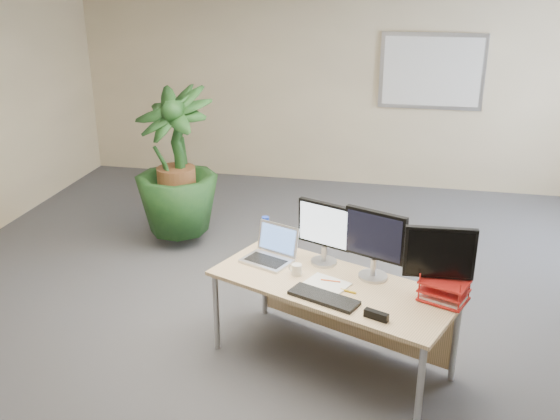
% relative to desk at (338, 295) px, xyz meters
% --- Properties ---
extents(floor, '(8.00, 8.00, 0.00)m').
position_rel_desk_xyz_m(floor, '(-0.55, 0.14, -0.53)').
color(floor, '#444449').
rests_on(floor, ground).
extents(back_wall, '(7.00, 0.04, 2.70)m').
position_rel_desk_xyz_m(back_wall, '(-0.55, 4.14, 0.82)').
color(back_wall, tan).
rests_on(back_wall, floor).
extents(whiteboard, '(1.30, 0.04, 0.95)m').
position_rel_desk_xyz_m(whiteboard, '(0.65, 4.11, 1.02)').
color(whiteboard, '#A7A7AB').
rests_on(whiteboard, back_wall).
extents(desk, '(1.90, 1.35, 0.67)m').
position_rel_desk_xyz_m(desk, '(0.00, 0.00, 0.00)').
color(desk, tan).
rests_on(desk, floor).
extents(floor_plant, '(1.10, 1.10, 1.50)m').
position_rel_desk_xyz_m(floor_plant, '(-1.90, 1.75, 0.22)').
color(floor_plant, '#143817').
rests_on(floor_plant, floor).
extents(monitor_left, '(0.42, 0.20, 0.49)m').
position_rel_desk_xyz_m(monitor_left, '(-0.14, 0.23, 0.42)').
color(monitor_left, '#AFAFB4').
rests_on(monitor_left, desk).
extents(monitor_right, '(0.45, 0.22, 0.52)m').
position_rel_desk_xyz_m(monitor_right, '(0.24, 0.06, 0.44)').
color(monitor_right, '#AFAFB4').
rests_on(monitor_right, desk).
extents(monitor_dark, '(0.47, 0.21, 0.52)m').
position_rel_desk_xyz_m(monitor_dark, '(0.68, -0.15, 0.44)').
color(monitor_dark, '#AFAFB4').
rests_on(monitor_dark, desk).
extents(laptop, '(0.45, 0.43, 0.26)m').
position_rel_desk_xyz_m(laptop, '(-0.55, 0.21, 0.20)').
color(laptop, silver).
rests_on(laptop, desk).
extents(keyboard, '(0.52, 0.34, 0.03)m').
position_rel_desk_xyz_m(keyboard, '(-0.06, -0.33, 0.15)').
color(keyboard, black).
rests_on(keyboard, desk).
extents(coffee_mug, '(0.11, 0.07, 0.08)m').
position_rel_desk_xyz_m(coffee_mug, '(-0.31, -0.01, 0.18)').
color(coffee_mug, white).
rests_on(coffee_mug, desk).
extents(spiral_notebook, '(0.36, 0.32, 0.01)m').
position_rel_desk_xyz_m(spiral_notebook, '(-0.07, -0.12, 0.15)').
color(spiral_notebook, white).
rests_on(spiral_notebook, desk).
extents(orange_pen, '(0.14, 0.02, 0.01)m').
position_rel_desk_xyz_m(orange_pen, '(-0.05, -0.08, 0.16)').
color(orange_pen, '#F3571B').
rests_on(orange_pen, spiral_notebook).
extents(yellow_highlighter, '(0.11, 0.05, 0.02)m').
position_rel_desk_xyz_m(yellow_highlighter, '(0.09, -0.19, 0.15)').
color(yellow_highlighter, gold).
rests_on(yellow_highlighter, desk).
extents(water_bottle, '(0.06, 0.06, 0.25)m').
position_rel_desk_xyz_m(water_bottle, '(-0.65, 0.44, 0.26)').
color(water_bottle, silver).
rests_on(water_bottle, desk).
extents(letter_tray, '(0.37, 0.33, 0.14)m').
position_rel_desk_xyz_m(letter_tray, '(0.73, -0.17, 0.20)').
color(letter_tray, red).
rests_on(letter_tray, desk).
extents(stapler, '(0.17, 0.10, 0.05)m').
position_rel_desk_xyz_m(stapler, '(0.30, -0.51, 0.17)').
color(stapler, black).
rests_on(stapler, desk).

